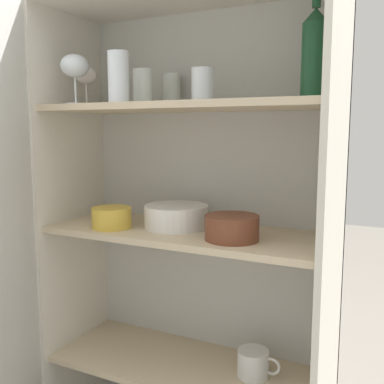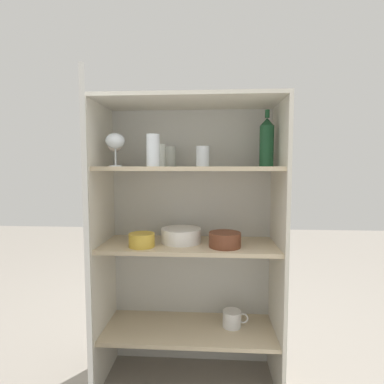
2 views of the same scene
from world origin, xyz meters
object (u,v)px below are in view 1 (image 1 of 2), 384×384
at_px(plate_stack_white, 176,216).
at_px(mixing_bowl_large, 232,227).
at_px(serving_bowl_small, 112,217).
at_px(wine_bottle, 315,54).
at_px(coffee_mug_primary, 254,363).

bearing_deg(plate_stack_white, mixing_bowl_large, -18.97).
distance_m(plate_stack_white, serving_bowl_small, 0.21).
distance_m(wine_bottle, mixing_bowl_large, 0.51).
xyz_separation_m(plate_stack_white, mixing_bowl_large, (0.22, -0.08, 0.00)).
relative_size(plate_stack_white, coffee_mug_primary, 1.52).
relative_size(wine_bottle, plate_stack_white, 1.33).
xyz_separation_m(plate_stack_white, coffee_mug_primary, (0.27, 0.00, -0.44)).
height_order(mixing_bowl_large, coffee_mug_primary, mixing_bowl_large).
bearing_deg(coffee_mug_primary, plate_stack_white, -179.00).
xyz_separation_m(wine_bottle, mixing_bowl_large, (-0.20, -0.06, -0.47)).
height_order(plate_stack_white, coffee_mug_primary, plate_stack_white).
relative_size(mixing_bowl_large, serving_bowl_small, 1.23).
bearing_deg(mixing_bowl_large, serving_bowl_small, -177.00).
bearing_deg(coffee_mug_primary, serving_bowl_small, -167.27).
bearing_deg(wine_bottle, serving_bowl_small, -172.29).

